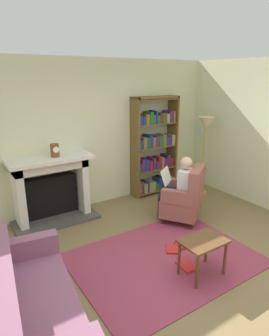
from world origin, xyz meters
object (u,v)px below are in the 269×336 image
object	(u,v)px
fireplace	(51,187)
mantel_clock	(55,150)
bookshelf	(154,149)
sofa_floral	(32,310)
armchair_reading	(185,198)
seated_reader	(179,186)
side_table	(203,246)
floor_lamp	(205,129)

from	to	relation	value
fireplace	mantel_clock	xyz separation A→B (m)	(0.08, -0.10, 0.64)
bookshelf	sofa_floral	world-z (taller)	bookshelf
armchair_reading	seated_reader	xyz separation A→B (m)	(-0.07, 0.10, 0.20)
side_table	fireplace	bearing A→B (deg)	112.56
seated_reader	floor_lamp	size ratio (longest dim) A/B	0.71
sofa_floral	mantel_clock	bearing A→B (deg)	-17.96
armchair_reading	seated_reader	distance (m)	0.23
fireplace	armchair_reading	world-z (taller)	fireplace
floor_lamp	seated_reader	bearing A→B (deg)	-151.69
mantel_clock	sofa_floral	distance (m)	2.60
mantel_clock	sofa_floral	xyz separation A→B (m)	(-1.04, -2.20, -0.92)
mantel_clock	side_table	xyz separation A→B (m)	(0.96, -2.41, -0.83)
side_table	sofa_floral	bearing A→B (deg)	174.17
bookshelf	mantel_clock	bearing A→B (deg)	-176.34
seated_reader	floor_lamp	bearing A→B (deg)	173.80
seated_reader	side_table	size ratio (longest dim) A/B	2.04
mantel_clock	armchair_reading	bearing A→B (deg)	-34.34
armchair_reading	bookshelf	bearing A→B (deg)	-138.83
bookshelf	side_table	bearing A→B (deg)	-114.41
sofa_floral	floor_lamp	world-z (taller)	floor_lamp
bookshelf	armchair_reading	distance (m)	1.49
bookshelf	floor_lamp	bearing A→B (deg)	-34.55
floor_lamp	fireplace	bearing A→B (deg)	169.88
fireplace	armchair_reading	distance (m)	2.27
armchair_reading	seated_reader	bearing A→B (deg)	-90.00
seated_reader	side_table	distance (m)	1.51
armchair_reading	sofa_floral	world-z (taller)	armchair_reading
armchair_reading	side_table	size ratio (longest dim) A/B	1.73
mantel_clock	floor_lamp	xyz separation A→B (m)	(2.95, -0.44, 0.12)
armchair_reading	sofa_floral	distance (m)	2.98
fireplace	seated_reader	bearing A→B (deg)	-34.19
seated_reader	side_table	bearing A→B (deg)	25.59
mantel_clock	seated_reader	world-z (taller)	mantel_clock
seated_reader	floor_lamp	xyz separation A→B (m)	(1.25, 0.67, 0.74)
bookshelf	seated_reader	world-z (taller)	bookshelf
bookshelf	seated_reader	distance (m)	1.36
fireplace	sofa_floral	bearing A→B (deg)	-112.56
fireplace	seated_reader	xyz separation A→B (m)	(1.78, -1.21, 0.02)
side_table	floor_lamp	distance (m)	2.95
sofa_floral	floor_lamp	xyz separation A→B (m)	(3.99, 1.76, 1.04)
fireplace	floor_lamp	world-z (taller)	floor_lamp
fireplace	mantel_clock	world-z (taller)	mantel_clock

